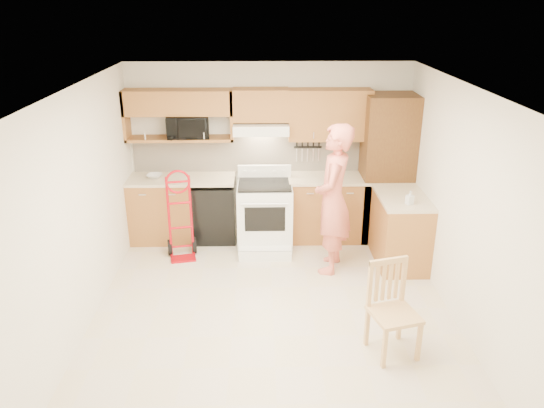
{
  "coord_description": "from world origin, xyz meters",
  "views": [
    {
      "loc": [
        -0.12,
        -5.15,
        3.33
      ],
      "look_at": [
        0.0,
        0.5,
        1.1
      ],
      "focal_mm": 34.92,
      "sensor_mm": 36.0,
      "label": 1
    }
  ],
  "objects_px": {
    "microwave": "(188,126)",
    "person": "(333,200)",
    "range": "(265,211)",
    "hand_truck": "(180,219)",
    "dining_chair": "(395,311)"
  },
  "relations": [
    {
      "from": "microwave",
      "to": "person",
      "type": "height_order",
      "value": "person"
    },
    {
      "from": "range",
      "to": "hand_truck",
      "type": "relative_size",
      "value": 0.99
    },
    {
      "from": "person",
      "to": "microwave",
      "type": "bearing_deg",
      "value": -105.18
    },
    {
      "from": "range",
      "to": "person",
      "type": "distance_m",
      "value": 1.13
    },
    {
      "from": "range",
      "to": "hand_truck",
      "type": "distance_m",
      "value": 1.16
    },
    {
      "from": "hand_truck",
      "to": "dining_chair",
      "type": "xyz_separation_m",
      "value": [
        2.37,
        -2.14,
        -0.08
      ]
    },
    {
      "from": "microwave",
      "to": "range",
      "type": "distance_m",
      "value": 1.6
    },
    {
      "from": "dining_chair",
      "to": "microwave",
      "type": "bearing_deg",
      "value": 113.3
    },
    {
      "from": "person",
      "to": "hand_truck",
      "type": "height_order",
      "value": "person"
    },
    {
      "from": "dining_chair",
      "to": "hand_truck",
      "type": "bearing_deg",
      "value": 122.51
    },
    {
      "from": "range",
      "to": "person",
      "type": "bearing_deg",
      "value": -36.51
    },
    {
      "from": "person",
      "to": "hand_truck",
      "type": "relative_size",
      "value": 1.72
    },
    {
      "from": "range",
      "to": "hand_truck",
      "type": "xyz_separation_m",
      "value": [
        -1.13,
        -0.26,
        0.01
      ]
    },
    {
      "from": "microwave",
      "to": "hand_truck",
      "type": "bearing_deg",
      "value": -101.82
    },
    {
      "from": "microwave",
      "to": "dining_chair",
      "type": "relative_size",
      "value": 0.6
    }
  ]
}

